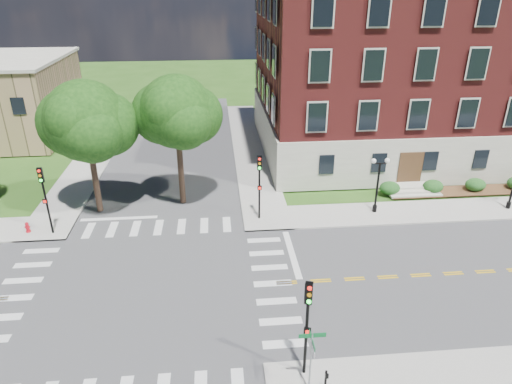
{
  "coord_description": "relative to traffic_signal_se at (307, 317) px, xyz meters",
  "views": [
    {
      "loc": [
        4.27,
        -21.28,
        15.87
      ],
      "look_at": [
        6.75,
        5.66,
        3.2
      ],
      "focal_mm": 32.0,
      "sensor_mm": 36.0,
      "label": 1
    }
  ],
  "objects": [
    {
      "name": "push_button_post",
      "position": [
        0.66,
        -1.16,
        -2.39
      ],
      "size": [
        0.14,
        0.21,
        1.2
      ],
      "color": "black",
      "rests_on": "ground"
    },
    {
      "name": "tree_c",
      "position": [
        -12.33,
        16.74,
        3.83
      ],
      "size": [
        5.66,
        5.66,
        9.74
      ],
      "color": "#332519",
      "rests_on": "ground"
    },
    {
      "name": "crosswalk_east",
      "position": [
        -0.55,
        6.69,
        -3.19
      ],
      "size": [
        2.2,
        10.2,
        0.02
      ],
      "primitive_type": null,
      "color": "silver",
      "rests_on": "ground"
    },
    {
      "name": "street_sign_pole",
      "position": [
        0.02,
        -0.99,
        -0.88
      ],
      "size": [
        1.1,
        1.1,
        3.1
      ],
      "color": "gray",
      "rests_on": "ground"
    },
    {
      "name": "traffic_signal_nw",
      "position": [
        -14.84,
        13.6,
        0.0
      ],
      "size": [
        0.34,
        0.38,
        4.8
      ],
      "color": "black",
      "rests_on": "ground"
    },
    {
      "name": "stop_bar_east",
      "position": [
        1.05,
        9.69,
        -3.19
      ],
      "size": [
        0.4,
        5.5,
        0.0
      ],
      "primitive_type": "cube",
      "color": "silver",
      "rests_on": "ground"
    },
    {
      "name": "tree_d",
      "position": [
        -6.21,
        17.63,
        4.09
      ],
      "size": [
        5.3,
        5.3,
        9.83
      ],
      "color": "#332519",
      "rests_on": "ground"
    },
    {
      "name": "road_ns",
      "position": [
        -7.75,
        6.69,
        -3.18
      ],
      "size": [
        12.0,
        90.0,
        0.01
      ],
      "primitive_type": "cube",
      "color": "#3D3D3F",
      "rests_on": "ground"
    },
    {
      "name": "traffic_signal_se",
      "position": [
        0.0,
        0.0,
        0.0
      ],
      "size": [
        0.38,
        0.45,
        4.8
      ],
      "color": "black",
      "rests_on": "ground"
    },
    {
      "name": "sidewalk_ne",
      "position": [
        7.63,
        22.07,
        -3.13
      ],
      "size": [
        34.0,
        34.0,
        0.12
      ],
      "color": "#9E9B93",
      "rests_on": "ground"
    },
    {
      "name": "main_building",
      "position": [
        16.25,
        28.69,
        5.15
      ],
      "size": [
        30.6,
        22.4,
        16.5
      ],
      "color": "#AFAC9B",
      "rests_on": "ground"
    },
    {
      "name": "twin_lamp_west",
      "position": [
        8.1,
        14.69,
        -0.66
      ],
      "size": [
        1.36,
        0.36,
        4.23
      ],
      "color": "black",
      "rests_on": "ground"
    },
    {
      "name": "fire_hydrant",
      "position": [
        -16.55,
        13.89,
        -2.72
      ],
      "size": [
        0.35,
        0.35,
        0.75
      ],
      "color": "red",
      "rests_on": "ground"
    },
    {
      "name": "ground",
      "position": [
        -7.75,
        6.69,
        -3.19
      ],
      "size": [
        160.0,
        160.0,
        0.0
      ],
      "primitive_type": "plane",
      "color": "#274E16",
      "rests_on": "ground"
    },
    {
      "name": "traffic_signal_ne",
      "position": [
        -0.57,
        14.41,
        0.0
      ],
      "size": [
        0.33,
        0.36,
        4.8
      ],
      "color": "black",
      "rests_on": "ground"
    },
    {
      "name": "road_ew",
      "position": [
        -7.75,
        6.69,
        -3.18
      ],
      "size": [
        90.0,
        12.0,
        0.01
      ],
      "primitive_type": "cube",
      "color": "#3D3D3F",
      "rests_on": "ground"
    },
    {
      "name": "shrub_row",
      "position": [
        19.25,
        17.49,
        -3.19
      ],
      "size": [
        18.0,
        2.0,
        1.3
      ],
      "primitive_type": null,
      "color": "#17471A",
      "rests_on": "ground"
    }
  ]
}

